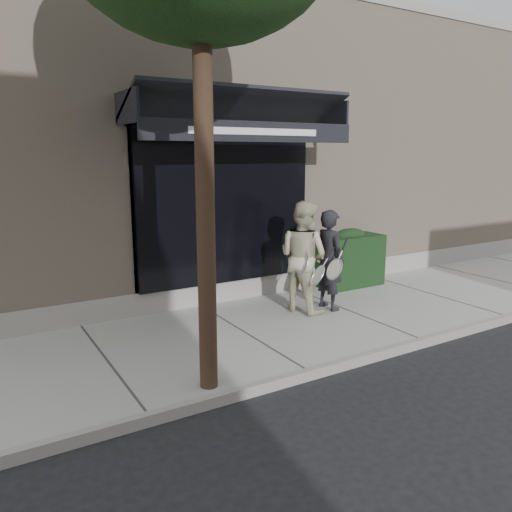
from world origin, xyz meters
TOP-DOWN VIEW (x-y plane):
  - ground at (0.00, 0.00)m, footprint 80.00×80.00m
  - sidewalk at (0.00, 0.00)m, footprint 20.00×3.00m
  - curb at (0.00, -1.55)m, footprint 20.00×0.10m
  - building_facade at (-0.01, 4.96)m, footprint 14.30×8.04m
  - hedge at (1.10, 1.25)m, footprint 1.30×0.70m
  - pedestrian_front at (-0.22, 0.26)m, footprint 0.82×0.82m
  - pedestrian_back at (-0.65, 0.40)m, footprint 0.92×1.05m

SIDE VIEW (x-z plane):
  - ground at x=0.00m, z-range 0.00..0.00m
  - sidewalk at x=0.00m, z-range 0.00..0.12m
  - curb at x=0.00m, z-range 0.00..0.14m
  - hedge at x=1.10m, z-range 0.09..1.23m
  - pedestrian_front at x=-0.22m, z-range 0.12..1.79m
  - pedestrian_back at x=-0.65m, z-range 0.12..1.94m
  - building_facade at x=-0.01m, z-range -0.08..5.56m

